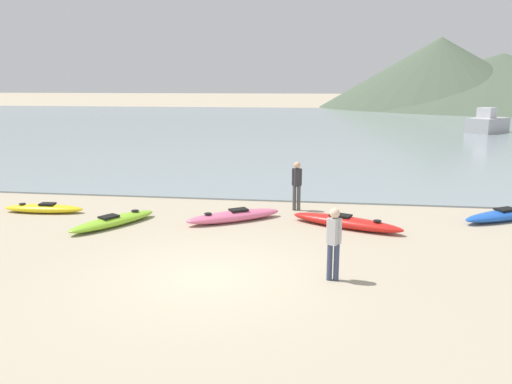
{
  "coord_description": "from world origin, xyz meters",
  "views": [
    {
      "loc": [
        2.52,
        -10.19,
        4.22
      ],
      "look_at": [
        0.15,
        6.65,
        0.5
      ],
      "focal_mm": 35.0,
      "sensor_mm": 36.0,
      "label": 1
    }
  ],
  "objects": [
    {
      "name": "kayak_on_sand_1",
      "position": [
        -0.26,
        4.58,
        0.17
      ],
      "size": [
        2.96,
        2.25,
        0.38
      ],
      "color": "#E5668C",
      "rests_on": "ground_plane"
    },
    {
      "name": "kayak_on_sand_4",
      "position": [
        -3.78,
        3.58,
        0.15
      ],
      "size": [
        2.11,
        2.9,
        0.35
      ],
      "color": "#8CCC2D",
      "rests_on": "ground_plane"
    },
    {
      "name": "ground_plane",
      "position": [
        0.0,
        0.0,
        0.0
      ],
      "size": [
        400.0,
        400.0,
        0.0
      ],
      "primitive_type": "plane",
      "color": "tan"
    },
    {
      "name": "far_hill_midleft",
      "position": [
        32.27,
        83.68,
        4.63
      ],
      "size": [
        58.21,
        58.21,
        9.26
      ],
      "primitive_type": "cone",
      "color": "#4C5B47",
      "rests_on": "ground_plane"
    },
    {
      "name": "person_near_foreground",
      "position": [
        2.75,
        0.2,
        0.93
      ],
      "size": [
        0.33,
        0.29,
        1.63
      ],
      "color": "#384260",
      "rests_on": "ground_plane"
    },
    {
      "name": "kayak_on_sand_0",
      "position": [
        8.31,
        5.99,
        0.17
      ],
      "size": [
        3.43,
        2.46,
        0.38
      ],
      "color": "blue",
      "rests_on": "ground_plane"
    },
    {
      "name": "far_hill_left",
      "position": [
        21.64,
        82.33,
        5.99
      ],
      "size": [
        41.23,
        41.23,
        11.97
      ],
      "primitive_type": "cone",
      "color": "#4C5B47",
      "rests_on": "ground_plane"
    },
    {
      "name": "moored_boat_1",
      "position": [
        16.22,
        35.21,
        0.8
      ],
      "size": [
        4.12,
        4.25,
        2.13
      ],
      "color": "#B2B2B7",
      "rests_on": "bay_water"
    },
    {
      "name": "person_near_waterline",
      "position": [
        1.59,
        6.24,
        0.95
      ],
      "size": [
        0.34,
        0.28,
        1.67
      ],
      "color": "#4C4C4C",
      "rests_on": "ground_plane"
    },
    {
      "name": "kayak_on_sand_2",
      "position": [
        -6.72,
        4.76,
        0.14
      ],
      "size": [
        2.71,
        0.75,
        0.32
      ],
      "color": "yellow",
      "rests_on": "ground_plane"
    },
    {
      "name": "bay_water",
      "position": [
        0.0,
        42.38,
        0.03
      ],
      "size": [
        160.0,
        70.0,
        0.06
      ],
      "primitive_type": "cube",
      "color": "gray",
      "rests_on": "ground_plane"
    },
    {
      "name": "kayak_on_sand_3",
      "position": [
        3.18,
        4.36,
        0.17
      ],
      "size": [
        3.44,
        1.98,
        0.39
      ],
      "color": "red",
      "rests_on": "ground_plane"
    }
  ]
}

